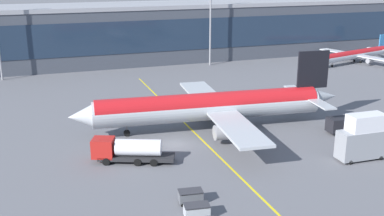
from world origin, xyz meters
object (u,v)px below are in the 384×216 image
main_airliner (211,106)px  lavatory_truck (345,124)px  baggage_cart_2 (191,196)px  baggage_cart_1 (197,211)px  catering_lift (363,138)px  commuter_jet_far (355,54)px  fuel_tanker (128,150)px

main_airliner → lavatory_truck: main_airliner is taller
lavatory_truck → baggage_cart_2: size_ratio=2.09×
baggage_cart_1 → baggage_cart_2: same height
catering_lift → commuter_jet_far: bearing=53.1°
baggage_cart_2 → fuel_tanker: bearing=107.7°
baggage_cart_2 → commuter_jet_far: 88.29m
lavatory_truck → baggage_cart_1: size_ratio=2.09×
lavatory_truck → catering_lift: bearing=-114.5°
lavatory_truck → baggage_cart_1: bearing=-151.3°
baggage_cart_2 → catering_lift: bearing=8.7°
main_airliner → commuter_jet_far: bearing=33.3°
catering_lift → baggage_cart_2: catering_lift is taller
fuel_tanker → baggage_cart_1: fuel_tanker is taller
catering_lift → baggage_cart_2: 26.07m
main_airliner → lavatory_truck: 21.07m
lavatory_truck → fuel_tanker: bearing=-179.6°
fuel_tanker → catering_lift: 31.35m
main_airliner → fuel_tanker: bearing=-150.6°
catering_lift → baggage_cart_1: bearing=-164.8°
fuel_tanker → baggage_cart_2: size_ratio=3.88×
main_airliner → baggage_cart_1: (-11.20, -24.87, -3.05)m
lavatory_truck → baggage_cart_2: (-30.03, -13.47, -0.64)m
commuter_jet_far → main_airliner: bearing=-146.7°
baggage_cart_2 → commuter_jet_far: commuter_jet_far is taller
fuel_tanker → commuter_jet_far: bearing=32.5°
commuter_jet_far → lavatory_truck: bearing=-129.1°
catering_lift → baggage_cart_2: (-25.68, -3.92, -2.28)m
baggage_cart_1 → commuter_jet_far: (66.78, 61.38, 1.55)m
catering_lift → baggage_cart_1: (-26.09, -7.10, -2.28)m
baggage_cart_2 → main_airliner: bearing=63.6°
baggage_cart_1 → main_airliner: bearing=65.8°
fuel_tanker → catering_lift: size_ratio=1.60×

